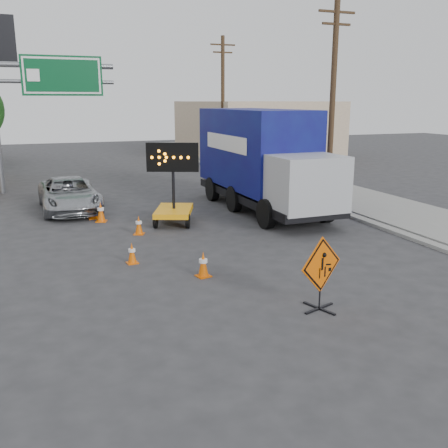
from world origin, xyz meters
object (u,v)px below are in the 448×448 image
construction_sign (321,272)px  box_truck (262,165)px  arrow_board (174,206)px  pickup_truck (69,194)px

construction_sign → box_truck: bearing=53.4°
construction_sign → box_truck: box_truck is taller
box_truck → arrow_board: bearing=-166.2°
construction_sign → arrow_board: bearing=77.1°
construction_sign → arrow_board: 9.26m
arrow_board → pickup_truck: 5.29m
construction_sign → arrow_board: arrow_board is taller
pickup_truck → construction_sign: bearing=-72.7°
arrow_board → box_truck: bearing=36.7°
construction_sign → pickup_truck: size_ratio=0.34×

